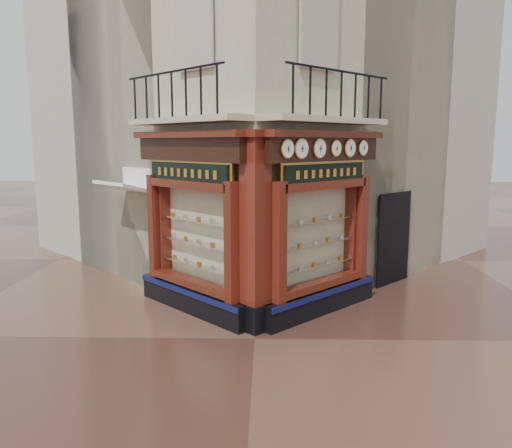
{
  "coord_description": "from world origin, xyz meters",
  "views": [
    {
      "loc": [
        0.23,
        -9.13,
        3.73
      ],
      "look_at": [
        -0.02,
        2.0,
        1.92
      ],
      "focal_mm": 35.0,
      "sensor_mm": 36.0,
      "label": 1
    }
  ],
  "objects_px": {
    "clock_a": "(287,149)",
    "signboard_right": "(325,173)",
    "signboard_left": "(188,173)",
    "clock_b": "(301,149)",
    "corner_pilaster": "(255,235)",
    "clock_e": "(350,148)",
    "clock_d": "(336,148)",
    "clock_f": "(363,148)",
    "awning": "(128,290)",
    "clock_c": "(319,148)"
  },
  "relations": [
    {
      "from": "signboard_left",
      "to": "signboard_right",
      "type": "relative_size",
      "value": 1.04
    },
    {
      "from": "awning",
      "to": "clock_b",
      "type": "bearing_deg",
      "value": -163.85
    },
    {
      "from": "awning",
      "to": "corner_pilaster",
      "type": "bearing_deg",
      "value": -173.22
    },
    {
      "from": "clock_a",
      "to": "awning",
      "type": "xyz_separation_m",
      "value": [
        -3.94,
        2.62,
        -3.62
      ]
    },
    {
      "from": "corner_pilaster",
      "to": "clock_a",
      "type": "bearing_deg",
      "value": -44.46
    },
    {
      "from": "clock_b",
      "to": "awning",
      "type": "distance_m",
      "value": 6.03
    },
    {
      "from": "clock_e",
      "to": "clock_c",
      "type": "bearing_deg",
      "value": 180.0
    },
    {
      "from": "awning",
      "to": "signboard_right",
      "type": "xyz_separation_m",
      "value": [
        4.79,
        -1.61,
        3.1
      ]
    },
    {
      "from": "clock_e",
      "to": "clock_f",
      "type": "height_order",
      "value": "clock_e"
    },
    {
      "from": "clock_b",
      "to": "clock_d",
      "type": "xyz_separation_m",
      "value": [
        0.78,
        0.78,
        -0.0
      ]
    },
    {
      "from": "clock_d",
      "to": "awning",
      "type": "bearing_deg",
      "value": 117.85
    },
    {
      "from": "corner_pilaster",
      "to": "clock_e",
      "type": "xyz_separation_m",
      "value": [
        2.03,
        1.43,
        1.67
      ]
    },
    {
      "from": "clock_a",
      "to": "clock_b",
      "type": "bearing_deg",
      "value": 0.0
    },
    {
      "from": "clock_a",
      "to": "signboard_right",
      "type": "relative_size",
      "value": 0.18
    },
    {
      "from": "clock_c",
      "to": "signboard_left",
      "type": "xyz_separation_m",
      "value": [
        -2.76,
        0.32,
        -0.52
      ]
    },
    {
      "from": "clock_f",
      "to": "clock_b",
      "type": "bearing_deg",
      "value": -180.0
    },
    {
      "from": "corner_pilaster",
      "to": "signboard_right",
      "type": "relative_size",
      "value": 1.99
    },
    {
      "from": "clock_e",
      "to": "clock_d",
      "type": "bearing_deg",
      "value": -180.0
    },
    {
      "from": "clock_c",
      "to": "signboard_right",
      "type": "relative_size",
      "value": 0.2
    },
    {
      "from": "clock_d",
      "to": "clock_f",
      "type": "relative_size",
      "value": 1.01
    },
    {
      "from": "clock_d",
      "to": "clock_f",
      "type": "height_order",
      "value": "clock_d"
    },
    {
      "from": "corner_pilaster",
      "to": "signboard_right",
      "type": "bearing_deg",
      "value": -10.25
    },
    {
      "from": "corner_pilaster",
      "to": "awning",
      "type": "relative_size",
      "value": 2.61
    },
    {
      "from": "corner_pilaster",
      "to": "signboard_left",
      "type": "height_order",
      "value": "corner_pilaster"
    },
    {
      "from": "clock_a",
      "to": "clock_b",
      "type": "distance_m",
      "value": 0.41
    },
    {
      "from": "clock_b",
      "to": "clock_d",
      "type": "bearing_deg",
      "value": -0.0
    },
    {
      "from": "clock_b",
      "to": "clock_f",
      "type": "bearing_deg",
      "value": 0.0
    },
    {
      "from": "awning",
      "to": "signboard_right",
      "type": "relative_size",
      "value": 0.76
    },
    {
      "from": "clock_a",
      "to": "clock_d",
      "type": "height_order",
      "value": "clock_a"
    },
    {
      "from": "clock_b",
      "to": "clock_c",
      "type": "bearing_deg",
      "value": 0.0
    },
    {
      "from": "clock_f",
      "to": "signboard_right",
      "type": "relative_size",
      "value": 0.17
    },
    {
      "from": "clock_f",
      "to": "clock_a",
      "type": "bearing_deg",
      "value": -180.0
    },
    {
      "from": "clock_b",
      "to": "clock_d",
      "type": "distance_m",
      "value": 1.11
    },
    {
      "from": "clock_d",
      "to": "clock_e",
      "type": "bearing_deg",
      "value": 0.0
    },
    {
      "from": "clock_b",
      "to": "signboard_left",
      "type": "bearing_deg",
      "value": 118.01
    },
    {
      "from": "signboard_left",
      "to": "signboard_right",
      "type": "xyz_separation_m",
      "value": [
        2.92,
        0.0,
        -0.0
      ]
    },
    {
      "from": "clock_b",
      "to": "corner_pilaster",
      "type": "bearing_deg",
      "value": 153.1
    },
    {
      "from": "corner_pilaster",
      "to": "clock_c",
      "type": "distance_m",
      "value": 2.22
    },
    {
      "from": "corner_pilaster",
      "to": "awning",
      "type": "distance_m",
      "value": 4.66
    },
    {
      "from": "clock_c",
      "to": "signboard_left",
      "type": "height_order",
      "value": "clock_c"
    },
    {
      "from": "clock_d",
      "to": "clock_f",
      "type": "distance_m",
      "value": 1.0
    },
    {
      "from": "clock_f",
      "to": "awning",
      "type": "xyz_separation_m",
      "value": [
        -5.71,
        0.84,
        -3.62
      ]
    },
    {
      "from": "corner_pilaster",
      "to": "signboard_right",
      "type": "distance_m",
      "value": 2.12
    },
    {
      "from": "corner_pilaster",
      "to": "signboard_right",
      "type": "height_order",
      "value": "corner_pilaster"
    },
    {
      "from": "clock_a",
      "to": "signboard_right",
      "type": "bearing_deg",
      "value": 4.81
    },
    {
      "from": "signboard_right",
      "to": "clock_e",
      "type": "bearing_deg",
      "value": -9.0
    },
    {
      "from": "signboard_left",
      "to": "clock_d",
      "type": "bearing_deg",
      "value": -133.86
    },
    {
      "from": "clock_d",
      "to": "clock_e",
      "type": "height_order",
      "value": "clock_e"
    },
    {
      "from": "signboard_left",
      "to": "clock_e",
      "type": "bearing_deg",
      "value": -128.22
    },
    {
      "from": "clock_c",
      "to": "signboard_right",
      "type": "xyz_separation_m",
      "value": [
        0.17,
        0.32,
        -0.52
      ]
    }
  ]
}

